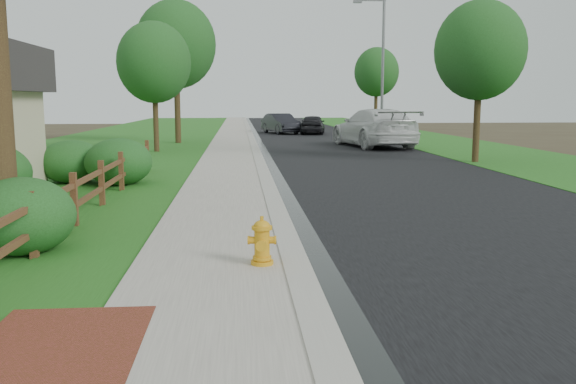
{
  "coord_description": "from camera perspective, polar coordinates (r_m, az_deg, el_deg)",
  "views": [
    {
      "loc": [
        -0.42,
        -6.68,
        2.47
      ],
      "look_at": [
        0.4,
        3.47,
        0.93
      ],
      "focal_mm": 38.0,
      "sensor_mm": 36.0,
      "label": 1
    }
  ],
  "objects": [
    {
      "name": "ranch_fence",
      "position": [
        13.59,
        -18.12,
        0.32
      ],
      "size": [
        0.12,
        16.92,
        1.1
      ],
      "color": "#4A2D18",
      "rests_on": "ground"
    },
    {
      "name": "dark_car_mid",
      "position": [
        45.2,
        2.33,
        6.36
      ],
      "size": [
        2.38,
        4.39,
        1.42
      ],
      "primitive_type": "imported",
      "rotation": [
        0.0,
        0.0,
        2.96
      ],
      "color": "black",
      "rests_on": "road"
    },
    {
      "name": "boulder",
      "position": [
        11.88,
        -21.6,
        -2.39
      ],
      "size": [
        1.2,
        1.06,
        0.67
      ],
      "primitive_type": "ellipsoid",
      "rotation": [
        0.0,
        0.0,
        0.36
      ],
      "color": "brown",
      "rests_on": "ground"
    },
    {
      "name": "fire_hydrant",
      "position": [
        8.87,
        -2.45,
        -4.73
      ],
      "size": [
        0.46,
        0.37,
        0.71
      ],
      "color": "yellow",
      "rests_on": "sidewalk"
    },
    {
      "name": "white_suv",
      "position": [
        32.87,
        8.03,
        5.97
      ],
      "size": [
        3.89,
        7.29,
        2.01
      ],
      "primitive_type": "imported",
      "rotation": [
        0.0,
        0.0,
        3.3
      ],
      "color": "silver",
      "rests_on": "road"
    },
    {
      "name": "dark_car_far",
      "position": [
        45.77,
        -0.68,
        6.43
      ],
      "size": [
        2.88,
        4.76,
        1.48
      ],
      "primitive_type": "imported",
      "rotation": [
        0.0,
        0.0,
        0.32
      ],
      "color": "black",
      "rests_on": "road"
    },
    {
      "name": "tree_near_right",
      "position": [
        25.45,
        17.53,
        12.5
      ],
      "size": [
        3.52,
        3.52,
        6.34
      ],
      "color": "#311E14",
      "rests_on": "ground"
    },
    {
      "name": "wet_gutter",
      "position": [
        41.77,
        -3.04,
        5.2
      ],
      "size": [
        0.5,
        90.0,
        0.0
      ],
      "primitive_type": "cube",
      "color": "black",
      "rests_on": "road"
    },
    {
      "name": "tree_near_left",
      "position": [
        29.95,
        -12.43,
        11.74
      ],
      "size": [
        3.47,
        3.47,
        6.15
      ],
      "color": "#311E14",
      "rests_on": "ground"
    },
    {
      "name": "brick_patch",
      "position": [
        6.42,
        -21.0,
        -14.08
      ],
      "size": [
        1.6,
        2.4,
        0.11
      ],
      "primitive_type": "cube",
      "color": "brown",
      "rests_on": "ground"
    },
    {
      "name": "ground",
      "position": [
        7.13,
        -0.99,
        -11.66
      ],
      "size": [
        120.0,
        120.0,
        0.0
      ],
      "primitive_type": "plane",
      "color": "#3A2F1F"
    },
    {
      "name": "lawn_near",
      "position": [
        42.43,
        -14.98,
        4.97
      ],
      "size": [
        9.0,
        90.0,
        0.04
      ],
      "primitive_type": "cube",
      "color": "#205418",
      "rests_on": "ground"
    },
    {
      "name": "road",
      "position": [
        42.05,
        2.24,
        5.21
      ],
      "size": [
        8.0,
        90.0,
        0.02
      ],
      "primitive_type": "cube",
      "color": "black",
      "rests_on": "ground"
    },
    {
      "name": "streetlight",
      "position": [
        39.61,
        8.63,
        12.13
      ],
      "size": [
        2.04,
        0.25,
        8.82
      ],
      "color": "slate",
      "rests_on": "ground"
    },
    {
      "name": "tree_mid_left",
      "position": [
        35.97,
        -10.46,
        13.41
      ],
      "size": [
        4.53,
        4.53,
        8.09
      ],
      "color": "#311E14",
      "rests_on": "ground"
    },
    {
      "name": "shrub_a",
      "position": [
        10.65,
        -23.65,
        -2.1
      ],
      "size": [
        1.94,
        1.94,
        1.26
      ],
      "primitive_type": "ellipsoid",
      "rotation": [
        0.0,
        0.0,
        0.18
      ],
      "color": "#1C4518",
      "rests_on": "ground"
    },
    {
      "name": "shrub_d",
      "position": [
        19.31,
        -19.58,
        2.67
      ],
      "size": [
        2.08,
        2.08,
        1.3
      ],
      "primitive_type": "ellipsoid",
      "rotation": [
        0.0,
        0.0,
        -0.1
      ],
      "color": "#1C4518",
      "rests_on": "ground"
    },
    {
      "name": "curb",
      "position": [
        41.76,
        -3.52,
        5.25
      ],
      "size": [
        0.4,
        90.0,
        0.12
      ],
      "primitive_type": "cube",
      "color": "gray",
      "rests_on": "ground"
    },
    {
      "name": "verge_far",
      "position": [
        43.42,
        11.35,
        5.17
      ],
      "size": [
        6.0,
        90.0,
        0.04
      ],
      "primitive_type": "cube",
      "color": "#205418",
      "rests_on": "ground"
    },
    {
      "name": "tree_far_right",
      "position": [
        52.54,
        8.28,
        11.04
      ],
      "size": [
        3.73,
        3.73,
        6.88
      ],
      "color": "#311E14",
      "rests_on": "ground"
    },
    {
      "name": "shrub_c",
      "position": [
        18.35,
        -15.56,
        2.71
      ],
      "size": [
        1.96,
        1.96,
        1.39
      ],
      "primitive_type": "ellipsoid",
      "rotation": [
        0.0,
        0.0,
        0.02
      ],
      "color": "#1C4518",
      "rests_on": "ground"
    },
    {
      "name": "grass_strip",
      "position": [
        41.82,
        -7.92,
        5.14
      ],
      "size": [
        1.6,
        90.0,
        0.06
      ],
      "primitive_type": "cube",
      "color": "#205418",
      "rests_on": "ground"
    },
    {
      "name": "sidewalk",
      "position": [
        41.75,
        -5.31,
        5.21
      ],
      "size": [
        2.2,
        90.0,
        0.1
      ],
      "primitive_type": "cube",
      "color": "gray",
      "rests_on": "ground"
    }
  ]
}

